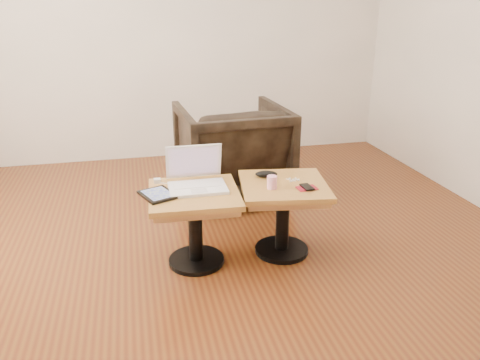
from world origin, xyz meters
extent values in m
cube|color=#522411|center=(0.00, 0.00, 0.00)|extent=(4.50, 4.50, 0.01)
cube|color=beige|center=(0.00, 2.25, 1.35)|extent=(4.50, 0.02, 2.70)
cylinder|color=black|center=(-0.10, -0.01, 0.01)|extent=(0.35, 0.35, 0.03)
cylinder|color=black|center=(-0.10, -0.01, 0.24)|extent=(0.09, 0.09, 0.43)
cube|color=#A98645|center=(-0.10, -0.01, 0.44)|extent=(0.52, 0.52, 0.04)
cube|color=brown|center=(-0.10, -0.01, 0.47)|extent=(0.57, 0.57, 0.03)
cylinder|color=black|center=(0.47, -0.01, 0.01)|extent=(0.35, 0.35, 0.03)
cylinder|color=black|center=(0.47, -0.01, 0.24)|extent=(0.09, 0.09, 0.43)
cube|color=#A98645|center=(0.47, -0.01, 0.44)|extent=(0.56, 0.56, 0.04)
cube|color=brown|center=(0.47, -0.01, 0.47)|extent=(0.61, 0.61, 0.03)
cube|color=white|center=(-0.08, 0.02, 0.50)|extent=(0.35, 0.25, 0.02)
cube|color=silver|center=(-0.08, 0.05, 0.51)|extent=(0.29, 0.12, 0.00)
cube|color=silver|center=(-0.08, -0.05, 0.51)|extent=(0.10, 0.06, 0.00)
cube|color=white|center=(-0.08, 0.17, 0.62)|extent=(0.35, 0.07, 0.23)
cube|color=maroon|center=(-0.08, 0.17, 0.62)|extent=(0.31, 0.05, 0.19)
cube|color=black|center=(-0.32, -0.03, 0.50)|extent=(0.24, 0.27, 0.01)
cube|color=#191E38|center=(-0.32, -0.03, 0.50)|extent=(0.20, 0.22, 0.00)
cube|color=white|center=(-0.31, 0.19, 0.50)|extent=(0.04, 0.04, 0.03)
ellipsoid|color=black|center=(0.39, 0.12, 0.51)|extent=(0.16, 0.09, 0.05)
cylinder|color=#F44788|center=(0.37, -0.07, 0.53)|extent=(0.07, 0.07, 0.08)
sphere|color=white|center=(0.54, 0.02, 0.50)|extent=(0.02, 0.02, 0.02)
sphere|color=white|center=(0.56, 0.04, 0.50)|extent=(0.02, 0.02, 0.02)
sphere|color=white|center=(0.52, 0.04, 0.50)|extent=(0.02, 0.02, 0.02)
sphere|color=white|center=(0.57, 0.01, 0.50)|extent=(0.02, 0.02, 0.02)
sphere|color=white|center=(0.52, 0.00, 0.50)|extent=(0.02, 0.02, 0.02)
cylinder|color=white|center=(0.54, 0.02, 0.49)|extent=(0.08, 0.05, 0.00)
cube|color=maroon|center=(0.58, -0.12, 0.49)|extent=(0.13, 0.09, 0.01)
cube|color=black|center=(0.58, -0.12, 0.50)|extent=(0.07, 0.11, 0.01)
imported|color=black|center=(0.35, 1.01, 0.39)|extent=(0.89, 0.92, 0.79)
camera|label=1|loc=(-0.43, -2.62, 1.57)|focal=35.00mm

